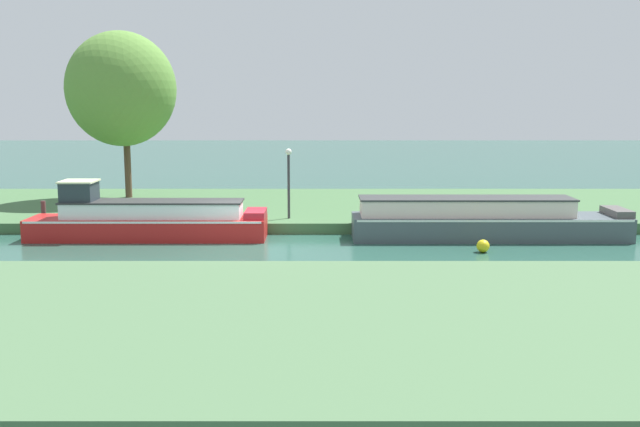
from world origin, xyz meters
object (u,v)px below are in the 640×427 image
object	(u,v)px
red_narrowboat	(149,220)
lamp_post	(290,174)
mooring_post_near	(45,211)
slate_barge	(485,220)
willow_tree_left	(123,89)
channel_buoy	(485,246)

from	to	relation	value
red_narrowboat	lamp_post	xyz separation A→B (m)	(4.88, 1.95, 1.42)
red_narrowboat	mooring_post_near	distance (m)	4.22
slate_barge	lamp_post	bearing A→B (deg)	164.23
willow_tree_left	mooring_post_near	bearing A→B (deg)	-102.62
mooring_post_near	channel_buoy	size ratio (longest dim) A/B	1.88
willow_tree_left	channel_buoy	xyz separation A→B (m)	(13.98, -9.45, -5.07)
mooring_post_near	channel_buoy	xyz separation A→B (m)	(15.34, -3.37, -0.58)
willow_tree_left	channel_buoy	size ratio (longest dim) A/B	17.79
willow_tree_left	lamp_post	bearing A→B (deg)	-34.71
willow_tree_left	mooring_post_near	xyz separation A→B (m)	(-1.36, -6.08, -4.48)
channel_buoy	red_narrowboat	bearing A→B (deg)	168.74
slate_barge	mooring_post_near	xyz separation A→B (m)	(-15.85, 1.12, 0.13)
red_narrowboat	channel_buoy	size ratio (longest dim) A/B	19.88
slate_barge	channel_buoy	world-z (taller)	slate_barge
lamp_post	willow_tree_left	bearing A→B (deg)	145.29
red_narrowboat	willow_tree_left	distance (m)	8.97
channel_buoy	slate_barge	bearing A→B (deg)	77.23
red_narrowboat	slate_barge	bearing A→B (deg)	0.00
mooring_post_near	channel_buoy	distance (m)	15.72
willow_tree_left	channel_buoy	distance (m)	17.62
willow_tree_left	lamp_post	distance (m)	9.76
red_narrowboat	willow_tree_left	size ratio (longest dim) A/B	1.12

